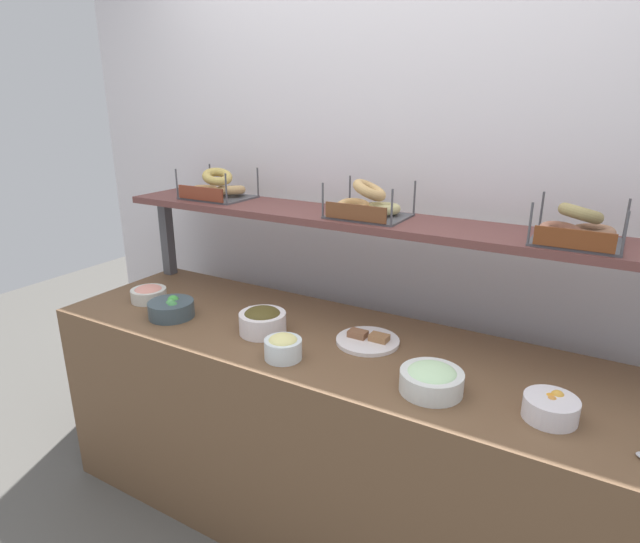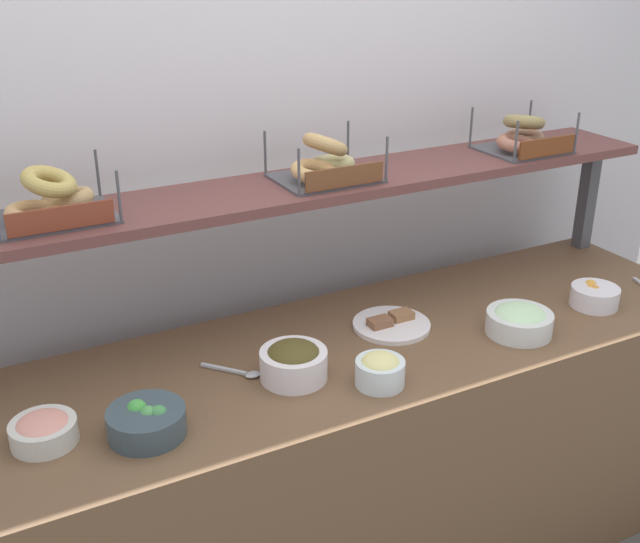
% 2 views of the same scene
% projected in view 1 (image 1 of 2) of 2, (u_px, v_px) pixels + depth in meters
% --- Properties ---
extents(ground_plane, '(8.00, 8.00, 0.00)m').
position_uv_depth(ground_plane, '(332.00, 518.00, 2.26)').
color(ground_plane, '#595651').
extents(back_wall, '(3.59, 0.06, 2.40)m').
position_uv_depth(back_wall, '(393.00, 223.00, 2.33)').
color(back_wall, silver).
rests_on(back_wall, ground_plane).
extents(deli_counter, '(2.39, 0.70, 0.85)m').
position_uv_depth(deli_counter, '(332.00, 435.00, 2.12)').
color(deli_counter, brown).
rests_on(deli_counter, ground_plane).
extents(shelf_riser_left, '(0.05, 0.05, 0.40)m').
position_uv_depth(shelf_riser_left, '(167.00, 237.00, 2.69)').
color(shelf_riser_left, '#4C4C51').
rests_on(shelf_riser_left, deli_counter).
extents(upper_shelf, '(2.35, 0.32, 0.03)m').
position_uv_depth(upper_shelf, '(367.00, 220.00, 2.08)').
color(upper_shelf, brown).
rests_on(upper_shelf, shelf_riser_left).
extents(bowl_chocolate_spread, '(0.18, 0.18, 0.10)m').
position_uv_depth(bowl_chocolate_spread, '(263.00, 320.00, 2.04)').
color(bowl_chocolate_spread, white).
rests_on(bowl_chocolate_spread, deli_counter).
extents(bowl_egg_salad, '(0.13, 0.13, 0.09)m').
position_uv_depth(bowl_egg_salad, '(283.00, 347.00, 1.84)').
color(bowl_egg_salad, white).
rests_on(bowl_egg_salad, deli_counter).
extents(bowl_veggie_mix, '(0.19, 0.19, 0.08)m').
position_uv_depth(bowl_veggie_mix, '(171.00, 308.00, 2.20)').
color(bowl_veggie_mix, '#3E4E56').
rests_on(bowl_veggie_mix, deli_counter).
extents(bowl_fruit_salad, '(0.15, 0.15, 0.08)m').
position_uv_depth(bowl_fruit_salad, '(551.00, 408.00, 1.49)').
color(bowl_fruit_salad, white).
rests_on(bowl_fruit_salad, deli_counter).
extents(bowl_lox_spread, '(0.16, 0.16, 0.07)m').
position_uv_depth(bowl_lox_spread, '(149.00, 293.00, 2.37)').
color(bowl_lox_spread, silver).
rests_on(bowl_lox_spread, deli_counter).
extents(bowl_scallion_spread, '(0.20, 0.20, 0.09)m').
position_uv_depth(bowl_scallion_spread, '(432.00, 379.00, 1.63)').
color(bowl_scallion_spread, white).
rests_on(bowl_scallion_spread, deli_counter).
extents(serving_plate_white, '(0.24, 0.24, 0.04)m').
position_uv_depth(serving_plate_white, '(368.00, 340.00, 1.97)').
color(serving_plate_white, white).
rests_on(serving_plate_white, deli_counter).
extents(serving_spoon_near_plate, '(0.13, 0.14, 0.01)m').
position_uv_depth(serving_spoon_near_plate, '(251.00, 317.00, 2.18)').
color(serving_spoon_near_plate, '#B7B7BC').
rests_on(serving_spoon_near_plate, deli_counter).
extents(bagel_basket_sesame, '(0.31, 0.26, 0.14)m').
position_uv_depth(bagel_basket_sesame, '(217.00, 188.00, 2.45)').
color(bagel_basket_sesame, '#4C4C51').
rests_on(bagel_basket_sesame, upper_shelf).
extents(bagel_basket_plain, '(0.30, 0.25, 0.15)m').
position_uv_depth(bagel_basket_plain, '(368.00, 205.00, 2.05)').
color(bagel_basket_plain, '#4C4C51').
rests_on(bagel_basket_plain, upper_shelf).
extents(bagel_basket_everything, '(0.28, 0.25, 0.14)m').
position_uv_depth(bagel_basket_everything, '(577.00, 229.00, 1.68)').
color(bagel_basket_everything, '#4C4C51').
rests_on(bagel_basket_everything, upper_shelf).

